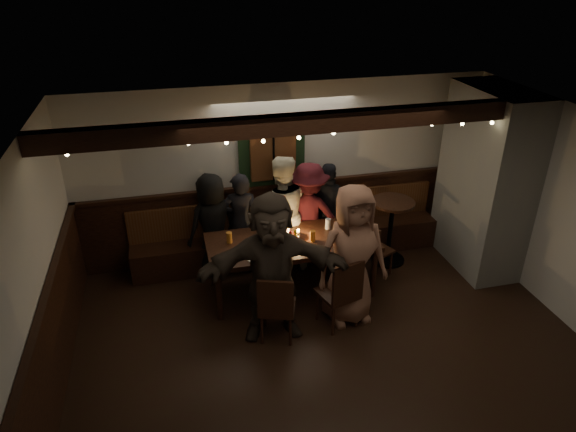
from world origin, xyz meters
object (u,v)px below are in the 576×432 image
object	(u,v)px
chair_near_right	(342,291)
person_c	(281,214)
chair_end	(373,247)
person_d	(309,214)
person_g	(352,255)
high_top	(391,223)
person_f	(272,268)
dining_table	(292,245)
person_e	(328,212)
person_b	(241,222)
chair_near_left	(276,305)
person_a	(213,224)

from	to	relation	value
chair_near_right	person_c	bearing A→B (deg)	104.51
chair_end	person_d	world-z (taller)	person_d
chair_end	person_g	distance (m)	1.10
high_top	person_f	distance (m)	2.37
chair_near_right	person_g	world-z (taller)	person_g
person_f	person_g	size ratio (longest dim) A/B	1.02
dining_table	chair_near_right	size ratio (longest dim) A/B	2.32
chair_near_right	person_e	world-z (taller)	person_e
chair_near_right	person_g	size ratio (longest dim) A/B	0.53
person_g	chair_near_right	bearing A→B (deg)	-135.90
person_b	person_d	xyz separation A→B (m)	(0.97, -0.07, 0.04)
chair_near_left	person_g	distance (m)	1.09
chair_near_left	chair_end	distance (m)	1.91
person_b	chair_near_right	bearing A→B (deg)	129.18
chair_near_left	chair_end	bearing A→B (deg)	32.37
chair_near_right	person_f	xyz separation A→B (m)	(-0.83, 0.11, 0.39)
dining_table	person_g	distance (m)	0.93
person_b	person_c	distance (m)	0.58
person_a	person_d	distance (m)	1.37
high_top	person_f	xyz separation A→B (m)	(-2.03, -1.19, 0.31)
person_d	person_e	size ratio (longest dim) A/B	1.04
high_top	person_d	distance (m)	1.22
chair_near_left	chair_near_right	size ratio (longest dim) A/B	0.96
chair_near_right	person_d	world-z (taller)	person_d
chair_end	person_c	xyz separation A→B (m)	(-1.19, 0.57, 0.39)
dining_table	person_d	bearing A→B (deg)	57.92
chair_near_left	chair_end	world-z (taller)	chair_near_left
person_c	person_g	world-z (taller)	person_g
high_top	chair_near_right	bearing A→B (deg)	-132.69
person_b	person_f	xyz separation A→B (m)	(0.12, -1.52, 0.18)
person_a	person_f	size ratio (longest dim) A/B	0.81
dining_table	chair_end	bearing A→B (deg)	3.83
chair_end	person_e	bearing A→B (deg)	124.63
person_g	person_e	bearing A→B (deg)	80.14
chair_near_right	high_top	distance (m)	1.77
chair_near_right	chair_end	bearing A→B (deg)	50.67
chair_near_right	person_e	bearing A→B (deg)	78.19
chair_near_right	person_a	bearing A→B (deg)	129.25
chair_near_right	person_b	xyz separation A→B (m)	(-0.95, 1.63, 0.21)
high_top	person_c	distance (m)	1.63
chair_end	person_a	bearing A→B (deg)	162.34
chair_near_right	person_a	size ratio (longest dim) A/B	0.64
person_c	person_f	distance (m)	1.49
chair_near_right	person_d	distance (m)	1.59
chair_end	person_g	bearing A→B (deg)	-128.47
dining_table	person_c	distance (m)	0.66
person_a	high_top	bearing A→B (deg)	149.16
chair_end	person_c	size ratio (longest dim) A/B	0.49
person_a	person_b	size ratio (longest dim) A/B	1.01
person_d	high_top	bearing A→B (deg)	-173.21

